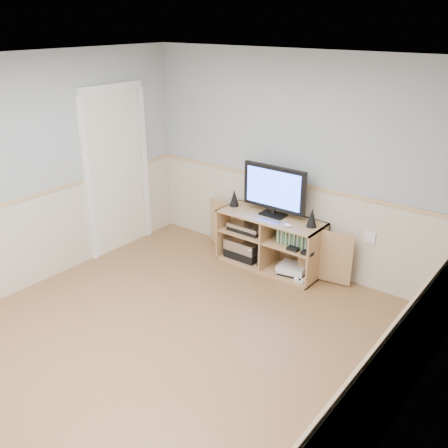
{
  "coord_description": "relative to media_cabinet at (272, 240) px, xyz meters",
  "views": [
    {
      "loc": [
        2.75,
        -2.62,
        2.82
      ],
      "look_at": [
        -0.2,
        1.2,
        0.79
      ],
      "focal_mm": 40.0,
      "sensor_mm": 36.0,
      "label": 1
    }
  ],
  "objects": [
    {
      "name": "game_consoles",
      "position": [
        0.33,
        -0.07,
        -0.26
      ],
      "size": [
        0.46,
        0.31,
        0.11
      ],
      "color": "white",
      "rests_on": "media_cabinet"
    },
    {
      "name": "monitor",
      "position": [
        0.0,
        -0.01,
        0.64
      ],
      "size": [
        0.81,
        0.18,
        0.6
      ],
      "color": "black",
      "rests_on": "media_cabinet"
    },
    {
      "name": "wall_outlet",
      "position": [
        1.11,
        0.19,
        0.27
      ],
      "size": [
        0.12,
        0.03,
        0.12
      ],
      "primitive_type": "cube",
      "color": "white",
      "rests_on": "wall_back"
    },
    {
      "name": "game_cases",
      "position": [
        0.34,
        -0.08,
        0.15
      ],
      "size": [
        0.4,
        0.14,
        0.19
      ],
      "primitive_type": "cube",
      "color": "#3F8C3F",
      "rests_on": "media_cabinet"
    },
    {
      "name": "speaker_left",
      "position": [
        -0.55,
        -0.04,
        0.42
      ],
      "size": [
        0.11,
        0.11,
        0.21
      ],
      "primitive_type": "cone",
      "color": "black",
      "rests_on": "media_cabinet"
    },
    {
      "name": "room",
      "position": [
        0.06,
        -1.91,
        0.88
      ],
      "size": [
        4.04,
        4.54,
        2.54
      ],
      "color": "#A9724B",
      "rests_on": "ground"
    },
    {
      "name": "mouse",
      "position": [
        0.31,
        -0.2,
        0.34
      ],
      "size": [
        0.1,
        0.07,
        0.04
      ],
      "primitive_type": "ellipsoid",
      "rotation": [
        0.0,
        0.0,
        -0.02
      ],
      "color": "white",
      "rests_on": "media_cabinet"
    },
    {
      "name": "media_cabinet",
      "position": [
        0.0,
        0.0,
        0.0
      ],
      "size": [
        2.0,
        0.48,
        0.65
      ],
      "color": "tan",
      "rests_on": "floor"
    },
    {
      "name": "keyboard",
      "position": [
        0.07,
        -0.2,
        0.32
      ],
      "size": [
        0.28,
        0.12,
        0.01
      ],
      "primitive_type": "cube",
      "rotation": [
        0.0,
        0.0,
        0.06
      ],
      "color": "silver",
      "rests_on": "media_cabinet"
    },
    {
      "name": "av_components",
      "position": [
        -0.34,
        -0.06,
        -0.11
      ],
      "size": [
        0.52,
        0.32,
        0.47
      ],
      "color": "black",
      "rests_on": "media_cabinet"
    },
    {
      "name": "speaker_right",
      "position": [
        0.52,
        -0.04,
        0.43
      ],
      "size": [
        0.12,
        0.12,
        0.22
      ],
      "primitive_type": "cone",
      "color": "black",
      "rests_on": "media_cabinet"
    }
  ]
}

